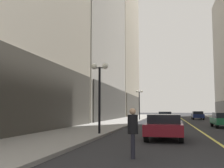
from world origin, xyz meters
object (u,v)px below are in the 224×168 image
(car_maroon, at_px, (164,126))
(street_lamp_left_near, at_px, (100,82))
(street_lamp_left_far, at_px, (139,98))
(car_white, at_px, (165,116))
(car_green, at_px, (224,119))
(pedestrian_in_black_coat, at_px, (133,129))
(car_navy, at_px, (197,115))

(car_maroon, relative_size, street_lamp_left_near, 0.93)
(street_lamp_left_near, xyz_separation_m, street_lamp_left_far, (0.00, 23.31, 0.00))
(car_white, distance_m, street_lamp_left_near, 19.98)
(car_maroon, distance_m, car_green, 11.64)
(car_white, bearing_deg, street_lamp_left_far, 134.11)
(pedestrian_in_black_coat, bearing_deg, car_maroon, 81.01)
(car_navy, xyz_separation_m, pedestrian_in_black_coat, (-5.75, -36.31, 0.22))
(car_green, distance_m, car_navy, 19.86)
(pedestrian_in_black_coat, height_order, street_lamp_left_near, street_lamp_left_near)
(car_maroon, bearing_deg, car_white, 90.43)
(street_lamp_left_far, bearing_deg, pedestrian_in_black_coat, -84.45)
(car_navy, distance_m, street_lamp_left_far, 10.85)
(street_lamp_left_near, bearing_deg, street_lamp_left_far, 90.00)
(car_white, distance_m, car_navy, 11.00)
(car_white, xyz_separation_m, pedestrian_in_black_coat, (-0.78, -26.50, 0.22))
(car_green, distance_m, pedestrian_in_black_coat, 17.48)
(car_navy, relative_size, street_lamp_left_far, 1.05)
(pedestrian_in_black_coat, bearing_deg, car_navy, 81.00)
(car_navy, relative_size, street_lamp_left_near, 1.05)
(car_maroon, height_order, car_white, same)
(street_lamp_left_near, height_order, street_lamp_left_far, same)
(car_green, bearing_deg, pedestrian_in_black_coat, -109.78)
(street_lamp_left_near, relative_size, street_lamp_left_far, 1.00)
(car_green, bearing_deg, street_lamp_left_near, -133.27)
(car_green, bearing_deg, car_maroon, -115.32)
(car_white, bearing_deg, street_lamp_left_near, -100.84)
(car_white, height_order, pedestrian_in_black_coat, pedestrian_in_black_coat)
(car_white, relative_size, street_lamp_left_near, 1.05)
(street_lamp_left_near, bearing_deg, pedestrian_in_black_coat, -67.28)
(car_white, relative_size, car_navy, 1.00)
(car_white, relative_size, street_lamp_left_far, 1.05)
(car_navy, relative_size, pedestrian_in_black_coat, 2.86)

